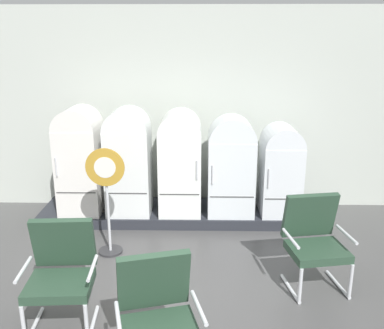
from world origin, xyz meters
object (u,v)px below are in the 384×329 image
at_px(armchair_right, 314,237).
at_px(armchair_center, 157,312).
at_px(refrigerator_2, 180,159).
at_px(sign_stand, 107,201).
at_px(refrigerator_3, 231,163).
at_px(armchair_left, 61,269).
at_px(refrigerator_4, 281,167).
at_px(refrigerator_1, 128,158).
at_px(refrigerator_0, 80,157).

height_order(armchair_right, armchair_center, same).
height_order(refrigerator_2, sign_stand, refrigerator_2).
bearing_deg(refrigerator_3, armchair_left, -126.99).
height_order(armchair_right, sign_stand, sign_stand).
bearing_deg(refrigerator_4, refrigerator_3, -176.36).
xyz_separation_m(refrigerator_1, armchair_right, (2.37, -1.69, -0.43)).
bearing_deg(sign_stand, refrigerator_0, 120.16).
distance_m(refrigerator_2, armchair_right, 2.39).
xyz_separation_m(armchair_left, armchair_center, (1.01, -0.67, 0.00)).
relative_size(armchair_right, armchair_center, 1.00).
xyz_separation_m(refrigerator_1, armchair_left, (-0.29, -2.42, -0.43)).
height_order(refrigerator_3, sign_stand, refrigerator_3).
distance_m(refrigerator_1, refrigerator_2, 0.78).
bearing_deg(refrigerator_0, refrigerator_1, -3.67).
distance_m(refrigerator_2, sign_stand, 1.41).
bearing_deg(refrigerator_2, refrigerator_0, -179.95).
bearing_deg(armchair_right, refrigerator_0, 150.70).
xyz_separation_m(refrigerator_0, armchair_left, (0.45, -2.47, -0.43)).
relative_size(refrigerator_4, armchair_left, 1.28).
bearing_deg(armchair_center, sign_stand, 112.03).
bearing_deg(refrigerator_1, refrigerator_0, 176.33).
distance_m(refrigerator_0, refrigerator_1, 0.74).
bearing_deg(refrigerator_4, refrigerator_2, 179.88).
bearing_deg(armchair_right, armchair_center, -139.72).
relative_size(refrigerator_0, armchair_center, 1.52).
xyz_separation_m(refrigerator_0, refrigerator_3, (2.27, -0.05, -0.07)).
bearing_deg(armchair_center, armchair_left, 146.44).
distance_m(refrigerator_0, armchair_right, 3.58).
distance_m(refrigerator_0, refrigerator_3, 2.27).
distance_m(refrigerator_1, armchair_center, 3.20).
xyz_separation_m(refrigerator_1, refrigerator_2, (0.77, 0.05, -0.03)).
relative_size(refrigerator_2, refrigerator_3, 1.05).
relative_size(armchair_center, sign_stand, 0.74).
height_order(refrigerator_1, sign_stand, refrigerator_1).
height_order(refrigerator_2, refrigerator_4, refrigerator_2).
bearing_deg(refrigerator_2, armchair_center, -90.97).
height_order(refrigerator_0, refrigerator_3, refrigerator_0).
bearing_deg(armchair_center, refrigerator_3, 75.22).
xyz_separation_m(refrigerator_3, armchair_center, (-0.81, -3.09, -0.36)).
relative_size(armchair_left, armchair_right, 1.00).
bearing_deg(refrigerator_4, refrigerator_1, -178.86).
height_order(refrigerator_0, refrigerator_1, refrigerator_0).
distance_m(refrigerator_4, sign_stand, 2.63).
bearing_deg(refrigerator_1, armchair_center, -76.86).
xyz_separation_m(refrigerator_2, refrigerator_3, (0.76, -0.05, -0.05)).
distance_m(refrigerator_1, refrigerator_4, 2.29).
bearing_deg(refrigerator_0, armchair_center, -65.09).
bearing_deg(armchair_left, refrigerator_2, 66.76).
distance_m(armchair_left, armchair_center, 1.21).
xyz_separation_m(refrigerator_3, armchair_left, (-1.82, -2.42, -0.36)).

